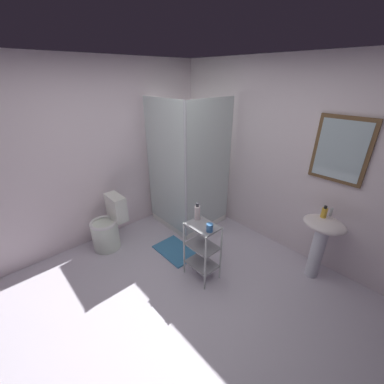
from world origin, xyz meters
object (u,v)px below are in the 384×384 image
Objects in this scene: rinse_cup at (210,228)px; toilet at (108,227)px; lotion_bottle_white at (197,212)px; bath_mat at (176,250)px; shower_stall at (188,198)px; storage_cart at (202,247)px; hand_soap_bottle at (324,212)px; pedestal_sink at (321,236)px.

toilet is at bearing -159.43° from rinse_cup.
lotion_bottle_white is 0.35× the size of bath_mat.
shower_stall is 1.22m from storage_cart.
shower_stall reaches higher than toilet.
hand_soap_bottle is (0.87, 1.05, 0.44)m from storage_cart.
pedestal_sink is at bearing 35.48° from toilet.
bath_mat is at bearing 175.56° from storage_cart.
hand_soap_bottle is (-0.04, 0.03, 0.29)m from pedestal_sink.
shower_stall is 1.38m from rinse_cup.
storage_cart is (1.01, -0.68, -0.03)m from shower_stall.
bath_mat is at bearing -145.32° from hand_soap_bottle.
rinse_cup reaches higher than toilet.
shower_stall reaches higher than hand_soap_bottle.
rinse_cup is at bearing -124.61° from hand_soap_bottle.
bath_mat is (-1.45, -1.00, -0.86)m from hand_soap_bottle.
lotion_bottle_white is at bearing -0.06° from bath_mat.
pedestal_sink is at bearing 53.17° from rinse_cup.
shower_stall is 9.49× the size of lotion_bottle_white.
toilet is 5.33× the size of hand_soap_bottle.
pedestal_sink is 1.07× the size of toilet.
pedestal_sink reaches higher than storage_cart.
storage_cart is (1.32, 0.57, 0.12)m from toilet.
storage_cart is at bearing -33.76° from shower_stall.
hand_soap_bottle reaches higher than toilet.
bath_mat is at bearing -55.47° from shower_stall.
hand_soap_bottle is 0.68× the size of lotion_bottle_white.
storage_cart reaches higher than bath_mat.
shower_stall is at bearing 146.24° from storage_cart.
hand_soap_bottle is (2.19, 1.62, 0.56)m from toilet.
toilet reaches higher than storage_cart.
shower_stall is 3.33× the size of bath_mat.
hand_soap_bottle is at bearing 50.19° from storage_cart.
storage_cart is at bearing -17.82° from lotion_bottle_white.
storage_cart is 0.72m from bath_mat.
shower_stall is at bearing 124.53° from bath_mat.
hand_soap_bottle is 1.55× the size of rinse_cup.
rinse_cup is (-0.74, -1.08, -0.09)m from hand_soap_bottle.
pedestal_sink is 1.87m from bath_mat.
storage_cart is 8.02× the size of rinse_cup.
lotion_bottle_white reaches higher than rinse_cup.
storage_cart is at bearing 23.44° from toilet.
bath_mat is (0.74, 0.62, -0.31)m from toilet.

